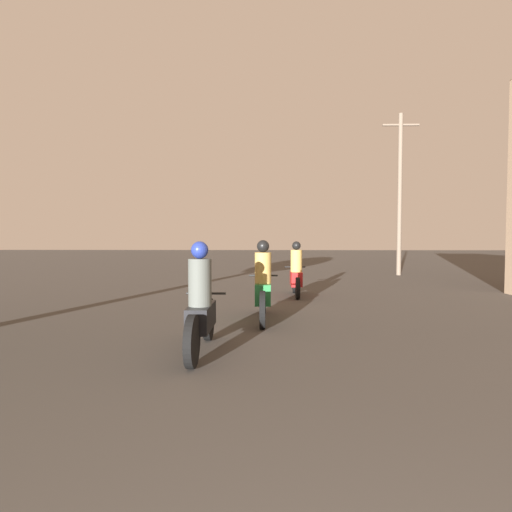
{
  "coord_description": "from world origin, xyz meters",
  "views": [
    {
      "loc": [
        -0.67,
        0.21,
        1.59
      ],
      "look_at": [
        -1.21,
        18.2,
        0.85
      ],
      "focal_mm": 28.0,
      "sensor_mm": 36.0,
      "label": 1
    }
  ],
  "objects_px": {
    "motorcycle_black": "(201,309)",
    "motorcycle_red": "(296,274)",
    "motorcycle_green": "(263,288)",
    "utility_pole_far": "(400,191)"
  },
  "relations": [
    {
      "from": "motorcycle_red",
      "to": "utility_pole_far",
      "type": "height_order",
      "value": "utility_pole_far"
    },
    {
      "from": "motorcycle_green",
      "to": "utility_pole_far",
      "type": "xyz_separation_m",
      "value": [
        5.94,
        10.16,
        3.1
      ]
    },
    {
      "from": "motorcycle_green",
      "to": "motorcycle_black",
      "type": "bearing_deg",
      "value": -103.47
    },
    {
      "from": "motorcycle_green",
      "to": "utility_pole_far",
      "type": "bearing_deg",
      "value": 66.54
    },
    {
      "from": "motorcycle_black",
      "to": "motorcycle_red",
      "type": "xyz_separation_m",
      "value": [
        1.73,
        5.69,
        -0.01
      ]
    },
    {
      "from": "motorcycle_green",
      "to": "motorcycle_red",
      "type": "distance_m",
      "value": 3.52
    },
    {
      "from": "motorcycle_black",
      "to": "utility_pole_far",
      "type": "bearing_deg",
      "value": 53.64
    },
    {
      "from": "motorcycle_black",
      "to": "utility_pole_far",
      "type": "distance_m",
      "value": 14.51
    },
    {
      "from": "motorcycle_black",
      "to": "motorcycle_green",
      "type": "distance_m",
      "value": 2.43
    },
    {
      "from": "utility_pole_far",
      "to": "motorcycle_black",
      "type": "bearing_deg",
      "value": -118.6
    }
  ]
}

